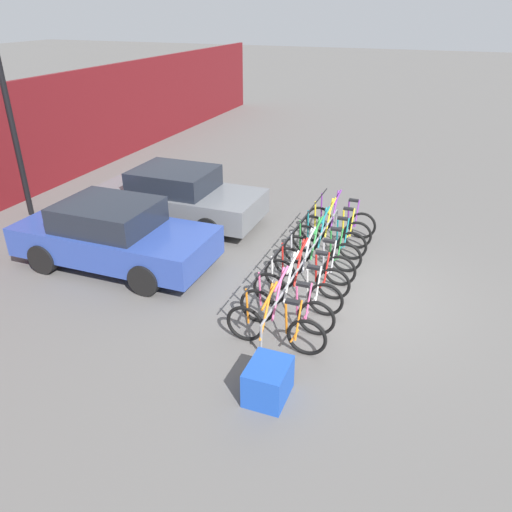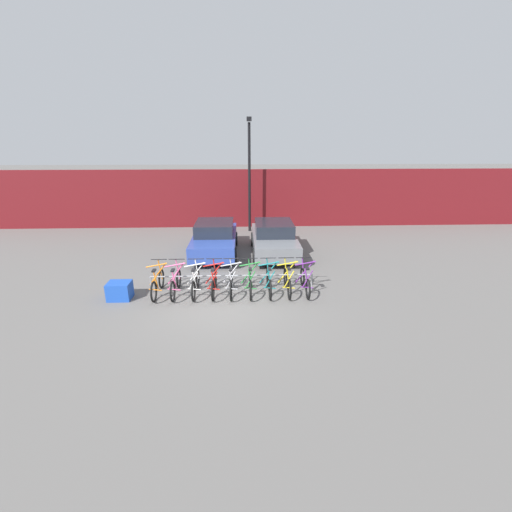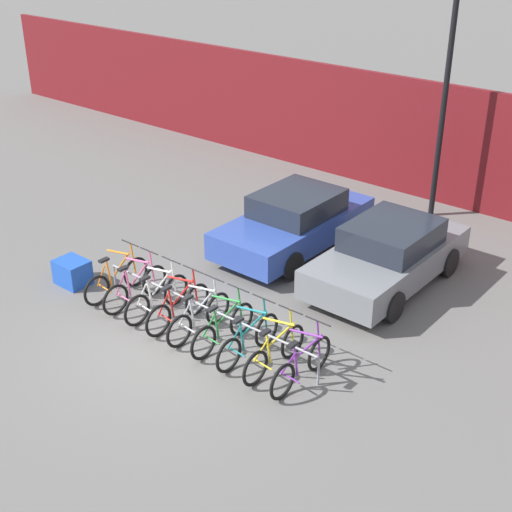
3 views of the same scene
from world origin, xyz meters
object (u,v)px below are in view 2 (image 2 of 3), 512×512
Objects in this scene: bicycle_red at (214,283)px; bicycle_silver at (231,282)px; bicycle_green at (250,282)px; bicycle_yellow at (287,282)px; cargo_crate at (120,291)px; bicycle_teal at (269,282)px; bicycle_purple at (305,281)px; bicycle_orange at (158,283)px; lamp_post at (249,170)px; bicycle_white at (195,283)px; car_blue at (215,238)px; bicycle_pink at (176,283)px; car_grey at (274,238)px; bike_rack at (232,277)px.

bicycle_red is 1.00× the size of bicycle_silver.
bicycle_green and bicycle_yellow have the same top height.
bicycle_yellow is 5.30m from cargo_crate.
bicycle_silver is 0.61m from bicycle_green.
bicycle_teal reaches higher than cargo_crate.
bicycle_purple is (1.79, 0.00, 0.00)m from bicycle_green.
bicycle_green is at bearing -3.49° from bicycle_orange.
cargo_crate is at bearing -173.77° from bicycle_teal.
bicycle_orange is at bearing -176.82° from bicycle_red.
bicycle_teal is at bearing -86.74° from lamp_post.
car_blue is at bearing 82.12° from bicycle_white.
bicycle_silver is 1.21m from bicycle_teal.
bicycle_silver and bicycle_purple have the same top height.
bicycle_pink is (0.58, 0.00, 0.00)m from bicycle_orange.
bicycle_orange is 4.40m from car_blue.
car_grey reaches higher than bicycle_green.
bicycle_orange is at bearing -176.62° from bicycle_green.
car_grey reaches higher than cargo_crate.
car_blue reaches higher than bicycle_white.
bicycle_purple is at bearing -3.58° from bike_rack.
bicycle_pink and bicycle_teal have the same top height.
bicycle_white is (1.21, 0.00, 0.00)m from bicycle_orange.
bicycle_green and bicycle_purple have the same top height.
bike_rack is 1.81m from bicycle_pink.
bicycle_purple is at bearing 3.63° from bicycle_yellow.
bicycle_silver is at bearing -177.24° from bicycle_teal.
bicycle_silver and bicycle_green have the same top height.
bicycle_orange reaches higher than bike_rack.
car_grey is (2.56, -0.11, -0.00)m from car_blue.
lamp_post is at bearing 62.85° from cargo_crate.
car_grey is at bearing 101.81° from bicycle_purple.
bike_rack is 3.10× the size of bicycle_pink.
bicycle_orange is 2.44× the size of cargo_crate.
lamp_post reaches higher than car_blue.
bicycle_teal is 1.00× the size of bicycle_yellow.
car_grey is 6.76m from cargo_crate.
bicycle_silver is 1.81m from bicycle_yellow.
bicycle_silver is at bearing -3.49° from bicycle_orange.
bicycle_white is 1.00× the size of bicycle_teal.
bicycle_teal is at bearing -176.37° from bicycle_yellow.
bicycle_green is at bearing -105.59° from car_grey.
bicycle_pink is at bearing 176.56° from bicycle_white.
bicycle_silver and bicycle_yellow have the same top height.
bicycle_yellow is at bearing -177.68° from bicycle_purple.
bicycle_yellow is 0.41× the size of car_blue.
cargo_crate is (-2.64, -4.40, -0.42)m from car_blue.
car_grey is (2.28, 4.01, 0.31)m from bicycle_red.
bicycle_pink is 0.30× the size of lamp_post.
bike_rack is 1.27× the size of car_grey.
bicycle_pink is 2.44× the size of cargo_crate.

